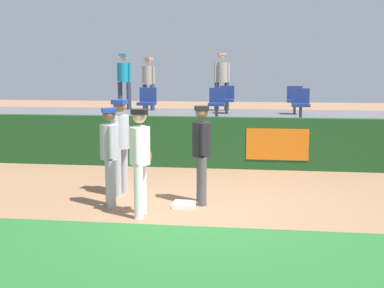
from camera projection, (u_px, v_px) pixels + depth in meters
ground_plane at (196, 208)px, 9.47m from camera, size 60.00×60.00×0.00m
grass_foreground_strip at (170, 257)px, 6.99m from camera, size 18.00×2.80×0.01m
first_base at (184, 205)px, 9.52m from camera, size 0.40×0.40×0.08m
player_fielder_home at (140, 155)px, 8.79m from camera, size 0.36×0.57×1.81m
player_runner_visitor at (120, 140)px, 10.31m from camera, size 0.40×0.52×1.87m
player_coach_visitor at (110, 150)px, 9.37m from camera, size 0.45×0.46×1.78m
player_umpire at (202, 147)px, 9.62m from camera, size 0.41×0.49×1.80m
field_wall at (216, 143)px, 13.16m from camera, size 18.00×0.26×1.28m
bleacher_platform at (224, 134)px, 15.69m from camera, size 18.00×4.80×1.10m
seat_front_right at (301, 102)px, 14.15m from camera, size 0.47×0.44×0.84m
seat_front_left at (147, 101)px, 14.72m from camera, size 0.48×0.44×0.84m
seat_back_center at (227, 98)px, 16.20m from camera, size 0.44×0.44×0.84m
seat_back_right at (295, 98)px, 15.92m from camera, size 0.46×0.44×0.84m
seat_front_center at (217, 102)px, 14.45m from camera, size 0.44×0.44×0.84m
spectator_hooded at (222, 77)px, 17.12m from camera, size 0.50×0.44×1.86m
spectator_capped at (148, 80)px, 17.31m from camera, size 0.45×0.42×1.72m
spectator_casual at (124, 77)px, 17.67m from camera, size 0.51×0.42×1.85m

